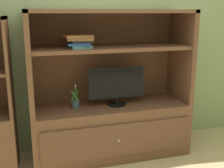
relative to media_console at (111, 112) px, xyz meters
The scene contains 5 objects.
painted_rear_wall 0.97m from the media_console, 90.00° to the left, with size 6.00×0.10×2.80m, color #8C9E6B.
media_console is the anchor object (origin of this frame).
tv_monitor 0.33m from the media_console, 19.85° to the right, with size 0.63×0.21×0.42m.
potted_plant 0.42m from the media_console, behind, with size 0.09×0.12×0.27m.
magazine_stack 0.87m from the media_console, behind, with size 0.31×0.36×0.13m.
Camera 1 is at (-0.82, -2.47, 1.58)m, focal length 45.47 mm.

